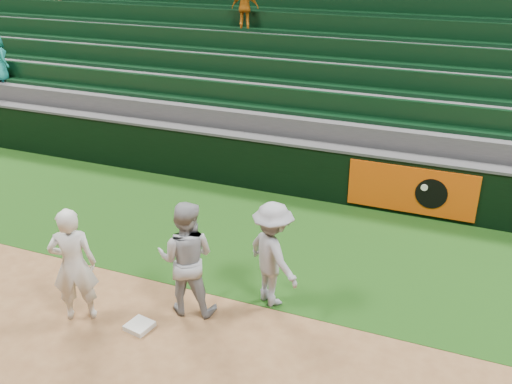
{
  "coord_description": "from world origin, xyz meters",
  "views": [
    {
      "loc": [
        4.04,
        -6.06,
        5.4
      ],
      "look_at": [
        0.65,
        2.3,
        1.3
      ],
      "focal_mm": 40.0,
      "sensor_mm": 36.0,
      "label": 1
    }
  ],
  "objects_px": {
    "first_base": "(139,326)",
    "first_baseman": "(73,265)",
    "baserunner": "(186,258)",
    "base_coach": "(273,254)"
  },
  "relations": [
    {
      "from": "first_base",
      "to": "base_coach",
      "type": "relative_size",
      "value": 0.2
    },
    {
      "from": "first_base",
      "to": "first_baseman",
      "type": "relative_size",
      "value": 0.19
    },
    {
      "from": "first_baseman",
      "to": "baserunner",
      "type": "relative_size",
      "value": 0.99
    },
    {
      "from": "baserunner",
      "to": "base_coach",
      "type": "xyz_separation_m",
      "value": [
        1.14,
        0.69,
        -0.06
      ]
    },
    {
      "from": "first_baseman",
      "to": "base_coach",
      "type": "height_order",
      "value": "first_baseman"
    },
    {
      "from": "first_base",
      "to": "baserunner",
      "type": "distance_m",
      "value": 1.23
    },
    {
      "from": "first_baseman",
      "to": "base_coach",
      "type": "distance_m",
      "value": 3.0
    },
    {
      "from": "first_base",
      "to": "first_baseman",
      "type": "xyz_separation_m",
      "value": [
        -1.0,
        -0.09,
        0.89
      ]
    },
    {
      "from": "baserunner",
      "to": "base_coach",
      "type": "distance_m",
      "value": 1.33
    },
    {
      "from": "first_base",
      "to": "base_coach",
      "type": "height_order",
      "value": "base_coach"
    }
  ]
}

